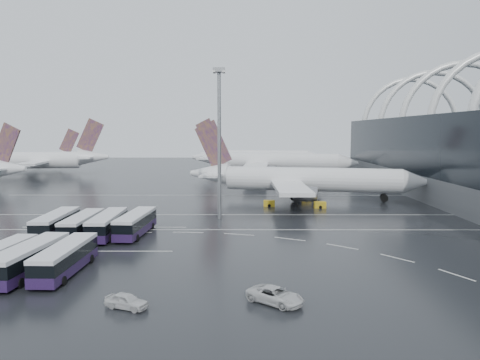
{
  "coord_description": "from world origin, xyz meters",
  "views": [
    {
      "loc": [
        -0.58,
        -78.37,
        16.35
      ],
      "look_at": [
        -0.86,
        10.56,
        7.0
      ],
      "focal_mm": 35.0,
      "sensor_mm": 36.0,
      "label": 1
    }
  ],
  "objects_px": {
    "gse_cart_belly_c": "(269,203)",
    "bus_row_near_a": "(56,223)",
    "floodlight_mast": "(219,125)",
    "gse_cart_belly_a": "(320,205)",
    "airliner_gate_b": "(269,162)",
    "bus_row_near_d": "(136,223)",
    "bus_row_far_a": "(0,257)",
    "van_curve_b": "(127,301)",
    "airliner_gate_c": "(257,157)",
    "bus_row_far_c": "(66,258)",
    "gse_cart_belly_e": "(306,198)",
    "jet_remote_far": "(36,159)",
    "bus_row_far_b": "(29,259)",
    "bus_row_near_b": "(82,225)",
    "airliner_main": "(300,180)",
    "van_curve_a": "(275,295)",
    "bus_row_near_c": "(108,224)",
    "jet_remote_mid": "(45,160)"
  },
  "relations": [
    {
      "from": "airliner_gate_b",
      "to": "gse_cart_belly_a",
      "type": "bearing_deg",
      "value": -67.52
    },
    {
      "from": "van_curve_a",
      "to": "airliner_gate_b",
      "type": "bearing_deg",
      "value": 35.7
    },
    {
      "from": "gse_cart_belly_a",
      "to": "gse_cart_belly_e",
      "type": "distance_m",
      "value": 11.66
    },
    {
      "from": "bus_row_near_b",
      "to": "gse_cart_belly_c",
      "type": "relative_size",
      "value": 5.61
    },
    {
      "from": "airliner_gate_b",
      "to": "jet_remote_mid",
      "type": "bearing_deg",
      "value": -168.46
    },
    {
      "from": "airliner_gate_b",
      "to": "bus_row_far_b",
      "type": "relative_size",
      "value": 4.21
    },
    {
      "from": "floodlight_mast",
      "to": "gse_cart_belly_c",
      "type": "relative_size",
      "value": 11.52
    },
    {
      "from": "bus_row_near_a",
      "to": "van_curve_a",
      "type": "distance_m",
      "value": 43.66
    },
    {
      "from": "airliner_gate_b",
      "to": "gse_cart_belly_e",
      "type": "distance_m",
      "value": 57.28
    },
    {
      "from": "bus_row_far_a",
      "to": "van_curve_b",
      "type": "distance_m",
      "value": 21.14
    },
    {
      "from": "jet_remote_mid",
      "to": "bus_row_near_d",
      "type": "bearing_deg",
      "value": 112.32
    },
    {
      "from": "airliner_gate_b",
      "to": "van_curve_b",
      "type": "height_order",
      "value": "airliner_gate_b"
    },
    {
      "from": "bus_row_near_a",
      "to": "gse_cart_belly_e",
      "type": "relative_size",
      "value": 6.39
    },
    {
      "from": "airliner_gate_b",
      "to": "gse_cart_belly_c",
      "type": "distance_m",
      "value": 66.43
    },
    {
      "from": "airliner_main",
      "to": "bus_row_near_b",
      "type": "distance_m",
      "value": 55.04
    },
    {
      "from": "floodlight_mast",
      "to": "gse_cart_belly_e",
      "type": "height_order",
      "value": "floodlight_mast"
    },
    {
      "from": "airliner_main",
      "to": "van_curve_b",
      "type": "bearing_deg",
      "value": -97.86
    },
    {
      "from": "airliner_gate_b",
      "to": "floodlight_mast",
      "type": "bearing_deg",
      "value": -83.09
    },
    {
      "from": "airliner_gate_c",
      "to": "gse_cart_belly_e",
      "type": "relative_size",
      "value": 24.7
    },
    {
      "from": "bus_row_near_c",
      "to": "gse_cart_belly_e",
      "type": "relative_size",
      "value": 6.38
    },
    {
      "from": "jet_remote_mid",
      "to": "floodlight_mast",
      "type": "distance_m",
      "value": 112.77
    },
    {
      "from": "van_curve_b",
      "to": "gse_cart_belly_c",
      "type": "height_order",
      "value": "van_curve_b"
    },
    {
      "from": "bus_row_near_b",
      "to": "van_curve_b",
      "type": "xyz_separation_m",
      "value": [
        14.16,
        -29.68,
        -1.11
      ]
    },
    {
      "from": "airliner_main",
      "to": "van_curve_b",
      "type": "relative_size",
      "value": 13.42
    },
    {
      "from": "bus_row_near_c",
      "to": "bus_row_far_a",
      "type": "relative_size",
      "value": 1.11
    },
    {
      "from": "bus_row_far_a",
      "to": "bus_row_near_b",
      "type": "bearing_deg",
      "value": -6.0
    },
    {
      "from": "gse_cart_belly_c",
      "to": "bus_row_near_a",
      "type": "bearing_deg",
      "value": -141.1
    },
    {
      "from": "bus_row_near_b",
      "to": "van_curve_b",
      "type": "height_order",
      "value": "bus_row_near_b"
    },
    {
      "from": "airliner_gate_b",
      "to": "gse_cart_belly_c",
      "type": "xyz_separation_m",
      "value": [
        -3.69,
        -66.16,
        -4.61
      ]
    },
    {
      "from": "bus_row_far_c",
      "to": "gse_cart_belly_e",
      "type": "bearing_deg",
      "value": -30.61
    },
    {
      "from": "bus_row_near_a",
      "to": "floodlight_mast",
      "type": "height_order",
      "value": "floodlight_mast"
    },
    {
      "from": "airliner_main",
      "to": "bus_row_far_b",
      "type": "bearing_deg",
      "value": -111.27
    },
    {
      "from": "airliner_gate_b",
      "to": "jet_remote_far",
      "type": "distance_m",
      "value": 102.83
    },
    {
      "from": "bus_row_far_a",
      "to": "gse_cart_belly_c",
      "type": "distance_m",
      "value": 58.52
    },
    {
      "from": "airliner_gate_c",
      "to": "gse_cart_belly_a",
      "type": "distance_m",
      "value": 109.14
    },
    {
      "from": "airliner_main",
      "to": "airliner_gate_b",
      "type": "bearing_deg",
      "value": 106.09
    },
    {
      "from": "bus_row_far_b",
      "to": "van_curve_b",
      "type": "xyz_separation_m",
      "value": [
        13.58,
        -10.15,
        -1.18
      ]
    },
    {
      "from": "van_curve_b",
      "to": "airliner_gate_c",
      "type": "bearing_deg",
      "value": 16.31
    },
    {
      "from": "gse_cart_belly_c",
      "to": "gse_cart_belly_e",
      "type": "distance_m",
      "value": 13.29
    },
    {
      "from": "bus_row_far_a",
      "to": "gse_cart_belly_c",
      "type": "xyz_separation_m",
      "value": [
        34.33,
        47.38,
        -1.03
      ]
    },
    {
      "from": "bus_row_near_a",
      "to": "bus_row_far_c",
      "type": "xyz_separation_m",
      "value": [
        8.93,
        -19.83,
        -0.07
      ]
    },
    {
      "from": "airliner_main",
      "to": "bus_row_near_a",
      "type": "bearing_deg",
      "value": -126.67
    },
    {
      "from": "bus_row_near_a",
      "to": "van_curve_b",
      "type": "xyz_separation_m",
      "value": [
        18.55,
        -30.53,
        -1.18
      ]
    },
    {
      "from": "bus_row_far_c",
      "to": "bus_row_near_d",
      "type": "bearing_deg",
      "value": -8.86
    },
    {
      "from": "airliner_gate_b",
      "to": "bus_row_near_d",
      "type": "bearing_deg",
      "value": -89.01
    },
    {
      "from": "bus_row_near_a",
      "to": "gse_cart_belly_a",
      "type": "bearing_deg",
      "value": -61.79
    },
    {
      "from": "van_curve_b",
      "to": "floodlight_mast",
      "type": "bearing_deg",
      "value": 14.04
    },
    {
      "from": "bus_row_far_b",
      "to": "gse_cart_belly_a",
      "type": "distance_m",
      "value": 62.0
    },
    {
      "from": "bus_row_near_d",
      "to": "bus_row_far_c",
      "type": "xyz_separation_m",
      "value": [
        -3.56,
        -20.1,
        -0.06
      ]
    },
    {
      "from": "jet_remote_far",
      "to": "airliner_gate_b",
      "type": "bearing_deg",
      "value": 147.75
    }
  ]
}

